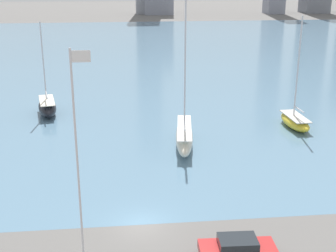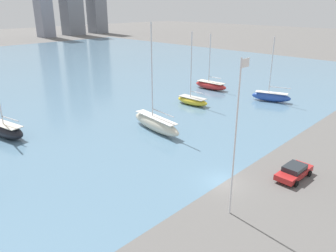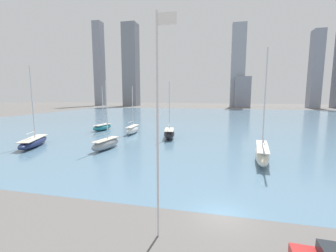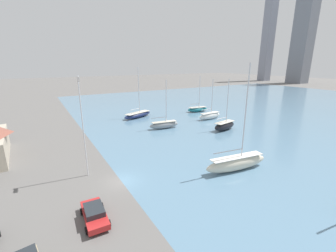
# 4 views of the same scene
# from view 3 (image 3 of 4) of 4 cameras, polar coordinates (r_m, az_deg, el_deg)

# --- Properties ---
(ground_plane) EXTENTS (500.00, 500.00, 0.00)m
(ground_plane) POSITION_cam_3_polar(r_m,az_deg,el_deg) (18.97, 13.52, -21.20)
(ground_plane) COLOR #605E5B
(harbor_water) EXTENTS (180.00, 140.00, 0.00)m
(harbor_water) POSITION_cam_3_polar(r_m,az_deg,el_deg) (87.11, 13.26, 1.55)
(harbor_water) COLOR slate
(harbor_water) RESTS_ON ground_plane
(flag_pole) EXTENTS (1.24, 0.14, 13.96)m
(flag_pole) POSITION_cam_3_polar(r_m,az_deg,el_deg) (13.71, -2.51, 0.91)
(flag_pole) COLOR silver
(flag_pole) RESTS_ON ground_plane
(distant_city_skyline) EXTENTS (216.65, 16.65, 72.68)m
(distant_city_skyline) POSITION_cam_3_polar(r_m,az_deg,el_deg) (186.96, 13.97, 13.53)
(distant_city_skyline) COLOR gray
(distant_city_skyline) RESTS_ON ground_plane
(sailboat_navy) EXTENTS (6.11, 10.33, 14.31)m
(sailboat_navy) POSITION_cam_3_polar(r_m,az_deg,el_deg) (47.14, -30.97, -3.44)
(sailboat_navy) COLOR #19234C
(sailboat_navy) RESTS_ON harbor_water
(sailboat_black) EXTENTS (3.50, 7.25, 11.98)m
(sailboat_black) POSITION_cam_3_polar(r_m,az_deg,el_deg) (47.75, 0.30, -1.92)
(sailboat_black) COLOR black
(sailboat_black) RESTS_ON harbor_water
(sailboat_cream) EXTENTS (3.19, 10.59, 15.49)m
(sailboat_cream) POSITION_cam_3_polar(r_m,az_deg,el_deg) (33.98, 22.77, -6.33)
(sailboat_cream) COLOR beige
(sailboat_cream) RESTS_ON harbor_water
(sailboat_gray) EXTENTS (2.63, 7.56, 11.69)m
(sailboat_gray) POSITION_cam_3_polar(r_m,az_deg,el_deg) (39.81, -15.46, -4.32)
(sailboat_gray) COLOR gray
(sailboat_gray) RESTS_ON harbor_water
(sailboat_white) EXTENTS (2.32, 7.75, 11.26)m
(sailboat_white) POSITION_cam_3_polar(r_m,az_deg,el_deg) (54.52, -9.04, -0.87)
(sailboat_white) COLOR white
(sailboat_white) RESTS_ON harbor_water
(sailboat_teal) EXTENTS (3.18, 7.33, 11.52)m
(sailboat_teal) POSITION_cam_3_polar(r_m,az_deg,el_deg) (61.65, -16.35, -0.24)
(sailboat_teal) COLOR #1E757F
(sailboat_teal) RESTS_ON harbor_water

